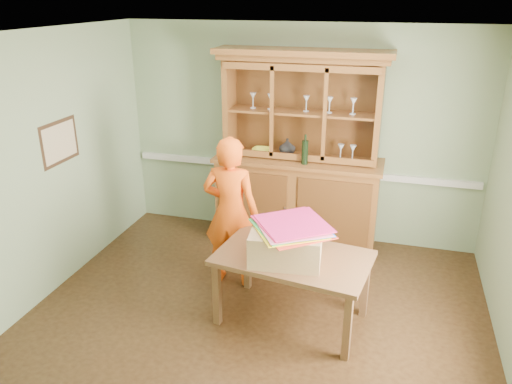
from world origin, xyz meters
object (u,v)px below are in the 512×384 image
(dining_table, at_px, (293,264))
(person, at_px, (231,212))
(china_hutch, at_px, (298,180))
(cardboard_box, at_px, (286,245))

(dining_table, xyz_separation_m, person, (-0.79, 0.53, 0.21))
(china_hutch, xyz_separation_m, person, (-0.50, -1.13, -0.01))
(cardboard_box, bearing_deg, person, 140.55)
(cardboard_box, relative_size, person, 0.38)
(china_hutch, height_order, person, china_hutch)
(cardboard_box, bearing_deg, dining_table, 58.34)
(china_hutch, xyz_separation_m, dining_table, (0.29, -1.66, -0.22))
(dining_table, xyz_separation_m, cardboard_box, (-0.05, -0.08, 0.23))
(china_hutch, relative_size, cardboard_box, 3.78)
(dining_table, distance_m, person, 0.97)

